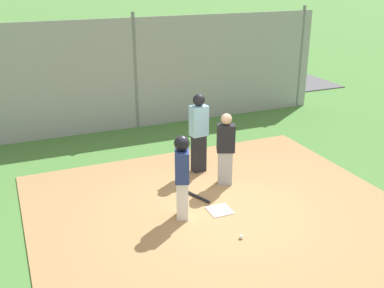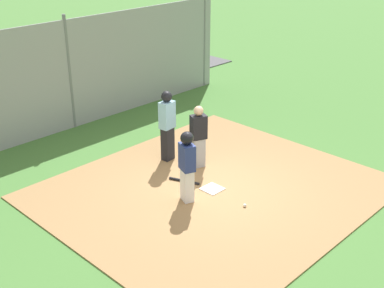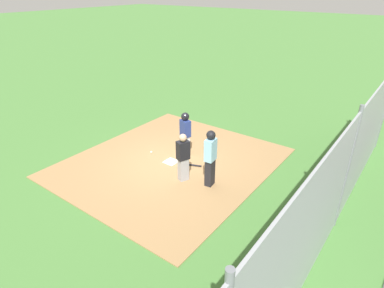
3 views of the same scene
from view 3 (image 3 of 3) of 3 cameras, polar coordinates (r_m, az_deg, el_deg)
The scene contains 9 objects.
ground_plane at distance 11.67m, azimuth -3.69°, elevation -3.27°, with size 140.00×140.00×0.00m, color #477A38.
dirt_infield at distance 11.66m, azimuth -3.69°, elevation -3.21°, with size 7.20×6.40×0.03m, color #9E774C.
home_plate at distance 11.65m, azimuth -3.69°, elevation -3.10°, with size 0.44×0.44×0.02m, color white.
catcher at distance 10.22m, azimuth -1.56°, elevation -2.24°, with size 0.45×0.39×1.61m.
umpire at distance 9.91m, azimuth 3.22°, elevation -2.27°, with size 0.41×0.30×1.86m.
runner at distance 11.71m, azimuth -1.17°, elevation 2.25°, with size 0.38×0.45×1.66m.
baseball_bat at distance 11.39m, azimuth -0.26°, elevation -3.66°, with size 0.06×0.06×0.78m, color black.
baseball at distance 12.31m, azimuth -7.14°, elevation -1.40°, with size 0.07×0.07×0.07m, color white.
backstop_fence at distance 8.80m, azimuth 25.30°, elevation -4.60°, with size 12.00×0.10×3.35m.
Camera 3 is at (-7.69, -6.62, 5.76)m, focal length 30.52 mm.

